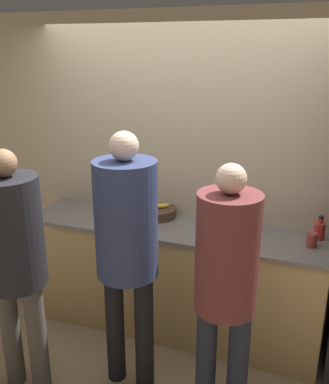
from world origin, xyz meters
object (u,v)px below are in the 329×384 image
(person_center, at_px, (127,238))
(cup_red, at_px, (312,240))
(fruit_bowl, at_px, (157,212))
(bottle_red, at_px, (320,230))
(person_left, at_px, (13,250))
(bottle_green, at_px, (145,220))
(potted_plant, at_px, (113,199))
(utensil_crock, at_px, (242,218))
(person_right, at_px, (226,276))

(person_center, relative_size, cup_red, 17.95)
(person_center, bearing_deg, fruit_bowl, 98.80)
(fruit_bowl, xyz_separation_m, bottle_red, (1.31, 0.00, 0.03))
(person_left, height_order, bottle_green, person_left)
(fruit_bowl, relative_size, potted_plant, 1.51)
(utensil_crock, bearing_deg, person_left, -136.88)
(cup_red, bearing_deg, utensil_crock, 162.25)
(person_center, relative_size, potted_plant, 8.29)
(utensil_crock, xyz_separation_m, cup_red, (0.54, -0.17, -0.03))
(fruit_bowl, xyz_separation_m, utensil_crock, (0.72, 0.02, 0.04))
(cup_red, bearing_deg, bottle_red, 73.44)
(fruit_bowl, xyz_separation_m, cup_red, (1.26, -0.16, 0.01))
(utensil_crock, height_order, bottle_green, utensil_crock)
(person_left, bearing_deg, bottle_green, 58.76)
(potted_plant, bearing_deg, person_center, -57.64)
(bottle_green, bearing_deg, person_right, -40.00)
(person_center, bearing_deg, cup_red, 32.07)
(bottle_red, height_order, cup_red, bottle_red)
(person_right, bearing_deg, potted_plant, 142.87)
(person_center, height_order, cup_red, person_center)
(fruit_bowl, height_order, utensil_crock, utensil_crock)
(person_right, xyz_separation_m, bottle_green, (-0.81, 0.68, -0.03))
(person_center, bearing_deg, bottle_red, 36.41)
(person_right, distance_m, potted_plant, 1.51)
(person_center, relative_size, bottle_red, 10.12)
(person_center, distance_m, person_right, 0.69)
(bottle_red, bearing_deg, utensil_crock, 178.74)
(person_right, height_order, bottle_red, person_right)
(potted_plant, bearing_deg, bottle_red, 1.15)
(bottle_green, bearing_deg, cup_red, 5.04)
(person_right, bearing_deg, cup_red, 60.44)
(utensil_crock, distance_m, bottle_red, 0.59)
(cup_red, xyz_separation_m, potted_plant, (-1.65, 0.13, 0.07))
(person_left, xyz_separation_m, person_right, (1.35, 0.21, -0.03))
(bottle_red, bearing_deg, person_left, -147.76)
(person_right, relative_size, fruit_bowl, 5.15)
(person_right, height_order, utensil_crock, person_right)
(bottle_red, bearing_deg, cup_red, -106.56)
(person_left, distance_m, fruit_bowl, 1.28)
(utensil_crock, relative_size, bottle_red, 1.63)
(utensil_crock, relative_size, bottle_green, 1.76)
(fruit_bowl, distance_m, cup_red, 1.27)
(bottle_green, height_order, cup_red, bottle_green)
(utensil_crock, xyz_separation_m, potted_plant, (-1.11, -0.05, 0.04))
(bottle_green, distance_m, cup_red, 1.26)
(person_right, bearing_deg, fruit_bowl, 130.70)
(utensil_crock, bearing_deg, person_center, -123.71)
(person_left, xyz_separation_m, utensil_crock, (1.25, 1.17, -0.04))
(potted_plant, bearing_deg, cup_red, -4.35)
(person_right, distance_m, fruit_bowl, 1.25)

